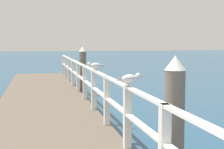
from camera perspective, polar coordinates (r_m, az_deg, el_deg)
pier_deck at (r=10.57m, az=-11.26°, el=-5.34°), size 2.65×18.34×0.38m
pier_railing at (r=10.55m, az=-4.58°, el=-0.65°), size 0.12×16.86×1.05m
dock_piling_near at (r=4.82m, az=10.35°, el=-8.54°), size 0.29×0.29×1.97m
dock_piling_far at (r=13.80m, az=-4.90°, el=0.63°), size 0.29×0.29×1.97m
seagull_foreground at (r=5.50m, az=2.95°, el=-0.65°), size 0.47×0.23×0.21m
seagull_background at (r=8.55m, az=-2.80°, el=1.53°), size 0.48×0.20×0.21m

